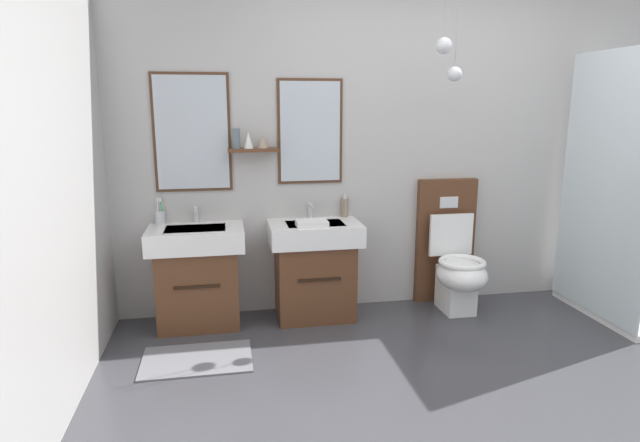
{
  "coord_description": "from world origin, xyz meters",
  "views": [
    {
      "loc": [
        -1.5,
        -2.27,
        1.57
      ],
      "look_at": [
        -0.84,
        1.32,
        0.77
      ],
      "focal_mm": 29.61,
      "sensor_mm": 36.0,
      "label": 1
    }
  ],
  "objects": [
    {
      "name": "ground_plane",
      "position": [
        0.0,
        0.0,
        -0.05
      ],
      "size": [
        6.08,
        4.71,
        0.1
      ],
      "primitive_type": "cube",
      "color": "#3D3D42",
      "rests_on": "ground"
    },
    {
      "name": "wall_back",
      "position": [
        -0.02,
        1.69,
        1.26
      ],
      "size": [
        4.88,
        0.56,
        2.52
      ],
      "color": "#B7B5B2",
      "rests_on": "ground"
    },
    {
      "name": "wall_left",
      "position": [
        -2.38,
        0.0,
        1.26
      ],
      "size": [
        0.12,
        3.51,
        2.52
      ],
      "primitive_type": "cube",
      "color": "#B7B5B2",
      "rests_on": "ground"
    },
    {
      "name": "bath_mat",
      "position": [
        -1.71,
        0.87,
        0.01
      ],
      "size": [
        0.68,
        0.44,
        0.01
      ],
      "primitive_type": "cube",
      "color": "slate",
      "rests_on": "ground"
    },
    {
      "name": "vanity_sink_left",
      "position": [
        -1.71,
        1.45,
        0.39
      ],
      "size": [
        0.67,
        0.45,
        0.73
      ],
      "color": "#56331E",
      "rests_on": "ground"
    },
    {
      "name": "tap_on_left_sink",
      "position": [
        -1.71,
        1.61,
        0.8
      ],
      "size": [
        0.03,
        0.13,
        0.11
      ],
      "color": "silver",
      "rests_on": "vanity_sink_left"
    },
    {
      "name": "vanity_sink_right",
      "position": [
        -0.86,
        1.45,
        0.39
      ],
      "size": [
        0.67,
        0.45,
        0.73
      ],
      "color": "#56331E",
      "rests_on": "ground"
    },
    {
      "name": "tap_on_right_sink",
      "position": [
        -0.86,
        1.61,
        0.8
      ],
      "size": [
        0.03,
        0.13,
        0.11
      ],
      "color": "silver",
      "rests_on": "vanity_sink_right"
    },
    {
      "name": "toilet",
      "position": [
        0.23,
        1.43,
        0.38
      ],
      "size": [
        0.48,
        0.63,
        1.0
      ],
      "color": "#56331E",
      "rests_on": "ground"
    },
    {
      "name": "toothbrush_cup",
      "position": [
        -1.97,
        1.59,
        0.78
      ],
      "size": [
        0.07,
        0.07,
        0.2
      ],
      "color": "silver",
      "rests_on": "vanity_sink_left"
    },
    {
      "name": "soap_dispenser",
      "position": [
        -0.6,
        1.6,
        0.8
      ],
      "size": [
        0.06,
        0.06,
        0.18
      ],
      "color": "gray",
      "rests_on": "vanity_sink_right"
    },
    {
      "name": "folded_hand_towel",
      "position": [
        -0.9,
        1.32,
        0.75
      ],
      "size": [
        0.22,
        0.16,
        0.04
      ],
      "primitive_type": "cube",
      "color": "white",
      "rests_on": "vanity_sink_right"
    },
    {
      "name": "shower_tray",
      "position": [
        1.51,
        1.05,
        0.39
      ],
      "size": [
        1.04,
        0.93,
        1.95
      ],
      "color": "white",
      "rests_on": "ground"
    }
  ]
}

